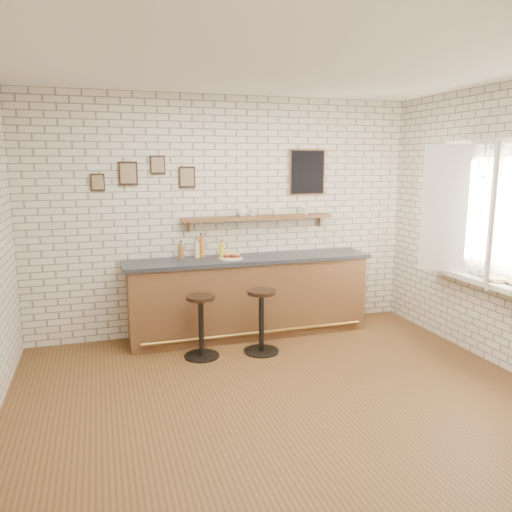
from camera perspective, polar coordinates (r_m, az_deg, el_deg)
The scene contains 21 objects.
ground at distance 4.97m, azimuth 2.67°, elevation -15.41°, with size 5.00×5.00×0.00m, color brown.
bar_counter at distance 6.37m, azimuth -0.77°, elevation -4.58°, with size 3.10×0.65×1.01m.
sandwich_plate at distance 6.13m, azimuth -2.89°, elevation -0.29°, with size 0.28×0.28×0.01m, color white.
ciabatta_sandwich at distance 6.13m, azimuth -2.82°, elevation 0.08°, with size 0.21×0.14×0.07m.
potato_chips at distance 6.13m, azimuth -3.05°, elevation -0.23°, with size 0.26×0.18×0.00m.
bitters_bottle_brown at distance 6.21m, azimuth -8.57°, elevation 0.54°, with size 0.07×0.07×0.22m.
bitters_bottle_white at distance 6.24m, azimuth -6.75°, elevation 0.74°, with size 0.07×0.07×0.25m.
bitters_bottle_amber at distance 6.25m, azimuth -6.26°, elevation 0.97°, with size 0.07×0.07×0.31m.
condiment_bottle_yellow at distance 6.31m, azimuth -3.92°, elevation 0.76°, with size 0.07×0.07×0.21m.
bar_stool_left at distance 5.70m, azimuth -6.29°, elevation -7.79°, with size 0.40×0.40×0.72m.
bar_stool_right at distance 5.80m, azimuth 0.63°, elevation -7.24°, with size 0.41×0.41×0.74m.
wall_shelf at distance 6.43m, azimuth 0.29°, elevation 4.39°, with size 2.00×0.18×0.18m.
shelf_cup_a at distance 6.35m, azimuth -1.61°, elevation 5.00°, with size 0.13×0.13×0.11m, color white.
shelf_cup_b at distance 6.40m, azimuth -0.34°, elevation 4.97°, with size 0.10×0.10×0.09m, color white.
shelf_cup_c at distance 6.50m, azimuth 2.35°, elevation 5.07°, with size 0.12×0.12×0.09m, color white.
shelf_cup_d at distance 6.65m, azimuth 5.70°, elevation 5.16°, with size 0.10×0.10×0.10m, color white.
back_wall_decor at distance 6.41m, azimuth -1.42°, elevation 9.46°, with size 2.96×0.02×0.56m.
window_sill at distance 6.11m, azimuth 23.36°, elevation -2.33°, with size 0.20×1.35×0.06m.
casement_window at distance 5.97m, azimuth 23.59°, elevation 4.67°, with size 0.40×1.30×1.56m.
book_lower at distance 5.89m, azimuth 25.02°, elevation -2.52°, with size 0.18×0.24×0.02m, color tan.
book_upper at distance 5.89m, azimuth 24.98°, elevation -2.32°, with size 0.16×0.21×0.02m, color tan.
Camera 1 is at (-1.55, -4.18, 2.19)m, focal length 35.00 mm.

